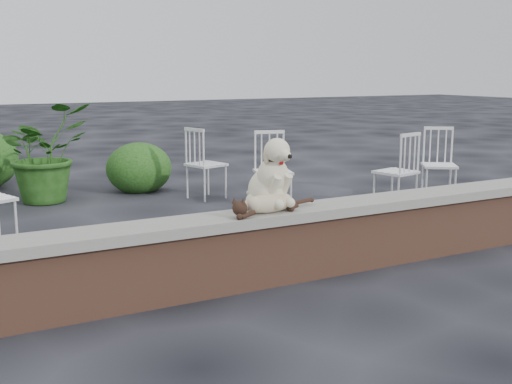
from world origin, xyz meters
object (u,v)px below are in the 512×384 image
cat (268,202)px  chair_b (273,170)px  chair_d (439,164)px  dog (267,172)px  potted_plant_a (44,153)px  chair_c (396,171)px  chair_e (206,163)px

cat → chair_b: chair_b is taller
chair_b → chair_d: (2.16, -0.57, 0.00)m
dog → chair_b: dog is taller
potted_plant_a → chair_c: bearing=-34.0°
chair_b → chair_d: bearing=1.2°
chair_b → chair_d: same height
dog → cat: size_ratio=0.59×
chair_c → chair_b: same height
chair_d → chair_e: bearing=-175.2°
chair_e → chair_b: (0.46, -0.95, 0.00)m
chair_b → dog: bearing=-104.9°
cat → chair_b: bearing=51.5°
cat → chair_d: bearing=19.7°
chair_e → chair_d: (2.63, -1.53, 0.00)m
chair_d → chair_c: bearing=-134.9°
chair_c → dog: bearing=17.4°
cat → chair_c: (2.77, 1.74, -0.19)m
cat → chair_e: 3.57m
dog → chair_d: dog is taller
chair_e → cat: bearing=148.1°
chair_d → dog: bearing=-118.9°
dog → chair_d: size_ratio=0.62×
dog → chair_d: bearing=18.3°
chair_b → chair_e: bearing=132.0°
chair_c → potted_plant_a: 4.43m
chair_c → potted_plant_a: bearing=-47.1°
potted_plant_a → cat: bearing=-77.9°
chair_b → chair_d: size_ratio=1.00×
cat → chair_e: bearing=65.9°
chair_e → chair_c: bearing=-149.1°
dog → potted_plant_a: 4.19m
chair_c → chair_b: size_ratio=1.00×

